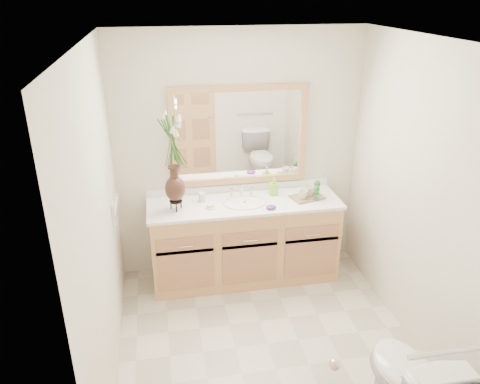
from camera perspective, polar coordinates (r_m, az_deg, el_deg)
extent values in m
plane|color=beige|center=(4.08, 3.34, -17.96)|extent=(2.60, 2.60, 0.00)
cube|color=white|center=(3.06, 4.45, 17.85)|extent=(2.40, 2.60, 0.02)
cube|color=beige|center=(4.57, -0.11, 4.47)|extent=(2.40, 0.02, 2.40)
cube|color=beige|center=(2.36, 11.73, -16.62)|extent=(2.40, 0.02, 2.40)
cube|color=beige|center=(3.34, -16.66, -4.25)|extent=(0.02, 2.60, 2.40)
cube|color=beige|center=(3.85, 21.41, -1.08)|extent=(0.02, 2.60, 2.40)
cube|color=tan|center=(4.65, 0.53, -6.03)|extent=(1.80, 0.55, 0.80)
cube|color=white|center=(4.46, 0.55, -1.40)|extent=(1.84, 0.57, 0.03)
ellipsoid|color=white|center=(4.46, 0.59, -1.97)|extent=(0.38, 0.30, 0.12)
cylinder|color=silver|center=(4.57, 0.17, 0.23)|extent=(0.02, 0.02, 0.11)
cylinder|color=silver|center=(4.56, -1.06, -0.03)|extent=(0.02, 0.02, 0.08)
cylinder|color=silver|center=(4.60, 1.40, 0.15)|extent=(0.02, 0.02, 0.08)
cube|color=white|center=(4.49, -0.07, 6.86)|extent=(1.20, 0.01, 0.85)
cube|color=tan|center=(4.37, -0.06, 12.55)|extent=(1.32, 0.04, 0.06)
cube|color=tan|center=(4.64, -0.06, 1.45)|extent=(1.32, 0.04, 0.06)
cube|color=tan|center=(4.42, -8.17, 6.34)|extent=(0.06, 0.04, 0.85)
cube|color=tan|center=(4.63, 7.69, 7.19)|extent=(0.06, 0.04, 0.85)
cube|color=white|center=(4.12, -15.20, -2.00)|extent=(0.02, 0.12, 0.12)
cube|color=tan|center=(2.43, 4.12, -21.09)|extent=(0.80, 0.03, 2.00)
cylinder|color=silver|center=(2.85, 24.86, -17.17)|extent=(0.55, 0.03, 0.03)
imported|color=white|center=(3.43, 19.73, -21.11)|extent=(0.42, 0.75, 0.74)
cylinder|color=black|center=(4.31, -7.82, -1.11)|extent=(0.12, 0.12, 0.01)
ellipsoid|color=#321D16|center=(4.26, -7.92, 0.41)|extent=(0.18, 0.18, 0.24)
cylinder|color=#321D16|center=(4.20, -8.03, 2.29)|extent=(0.08, 0.08, 0.11)
cylinder|color=#4C7A33|center=(4.11, -8.25, 5.91)|extent=(0.06, 0.06, 0.43)
cylinder|color=beige|center=(4.46, -4.66, -0.64)|extent=(0.07, 0.07, 0.09)
cylinder|color=beige|center=(4.34, -3.62, -1.89)|extent=(0.09, 0.09, 0.01)
cube|color=beige|center=(4.33, -3.62, -1.71)|extent=(0.07, 0.06, 0.02)
imported|color=#80E435|center=(4.59, 4.09, 0.62)|extent=(0.08, 0.08, 0.16)
ellipsoid|color=#582879|center=(4.32, 3.80, -1.86)|extent=(0.12, 0.11, 0.03)
cube|color=brown|center=(4.58, 8.17, -0.63)|extent=(0.35, 0.28, 0.02)
imported|color=beige|center=(4.51, 7.71, -0.25)|extent=(0.10, 0.09, 0.09)
imported|color=beige|center=(4.58, 8.40, 0.17)|extent=(0.14, 0.14, 0.10)
cylinder|color=#236A30|center=(4.53, 9.24, -0.82)|extent=(0.06, 0.06, 0.01)
cylinder|color=#236A30|center=(4.52, 9.28, -0.32)|extent=(0.01, 0.01, 0.09)
ellipsoid|color=#236A30|center=(4.50, 9.32, 0.32)|extent=(0.06, 0.06, 0.07)
cylinder|color=#236A30|center=(4.66, 9.33, -0.15)|extent=(0.06, 0.06, 0.01)
cylinder|color=#236A30|center=(4.64, 9.36, 0.34)|extent=(0.01, 0.01, 0.09)
ellipsoid|color=#236A30|center=(4.62, 9.41, 0.96)|extent=(0.06, 0.06, 0.07)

